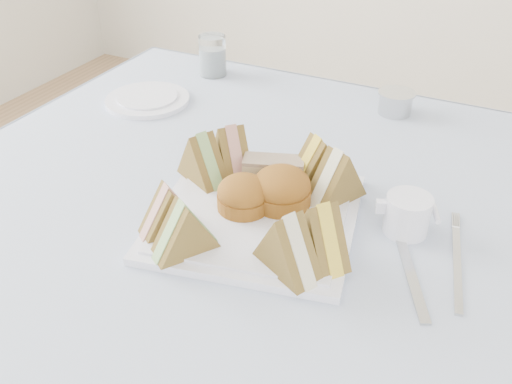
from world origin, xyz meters
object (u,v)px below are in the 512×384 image
at_px(serving_plate, 256,217).
at_px(creamer_jug, 407,214).
at_px(table, 239,356).
at_px(water_glass, 213,56).

xyz_separation_m(serving_plate, creamer_jug, (0.20, 0.07, 0.02)).
height_order(table, serving_plate, serving_plate).
xyz_separation_m(table, serving_plate, (0.06, -0.04, 0.38)).
distance_m(serving_plate, creamer_jug, 0.22).
bearing_deg(serving_plate, creamer_jug, 8.14).
bearing_deg(water_glass, serving_plate, -53.84).
height_order(water_glass, creamer_jug, water_glass).
bearing_deg(water_glass, table, -56.28).
xyz_separation_m(table, water_glass, (-0.28, 0.42, 0.42)).
height_order(serving_plate, water_glass, water_glass).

